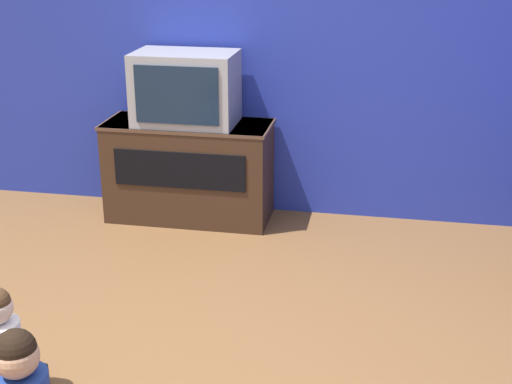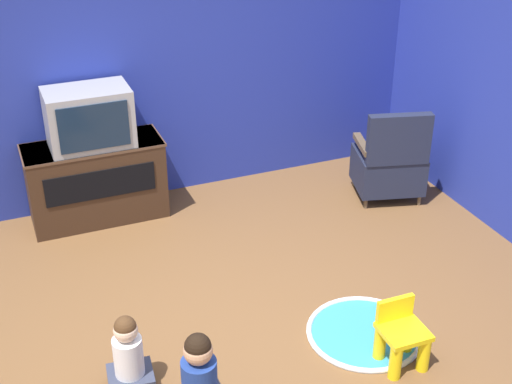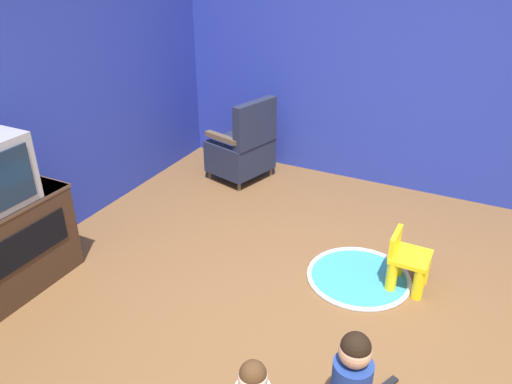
% 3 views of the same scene
% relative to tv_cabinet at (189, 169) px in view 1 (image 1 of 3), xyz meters
% --- Properties ---
extents(wall_back, '(5.68, 0.12, 2.52)m').
position_rel_tv_cabinet_xyz_m(wall_back, '(0.47, 0.32, 0.88)').
color(wall_back, '#23339E').
rests_on(wall_back, ground_plane).
extents(tv_cabinet, '(1.21, 0.49, 0.73)m').
position_rel_tv_cabinet_xyz_m(tv_cabinet, '(0.00, 0.00, 0.00)').
color(tv_cabinet, '#382316').
rests_on(tv_cabinet, ground_plane).
extents(television, '(0.71, 0.46, 0.51)m').
position_rel_tv_cabinet_xyz_m(television, '(0.00, -0.01, 0.61)').
color(television, '#939399').
rests_on(television, tv_cabinet).
extents(child_watching_right, '(0.31, 0.28, 0.57)m').
position_rel_tv_cabinet_xyz_m(child_watching_right, '(-0.25, -2.26, -0.13)').
color(child_watching_right, '#33384C').
rests_on(child_watching_right, ground_plane).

